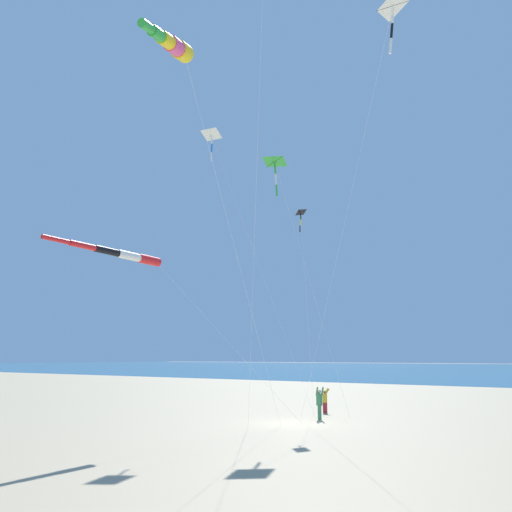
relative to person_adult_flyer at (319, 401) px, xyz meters
name	(u,v)px	position (x,y,z in m)	size (l,w,h in m)	color
ground_plane	(292,423)	(2.56, -0.39, -1.06)	(600.00, 600.00, 0.00)	tan
person_adult_flyer	(319,401)	(0.00, 0.00, 0.00)	(0.70, 0.68, 1.95)	#3D7F51
person_child_green_jacket	(325,399)	(-3.50, -1.47, -0.17)	(0.58, 0.58, 1.63)	#B72833
kite_delta_small_distant	(211,136)	(4.59, -5.14, 17.00)	(4.80, 5.73, 18.50)	white
kite_windsock_magenta_far_left	(123,254)	(12.98, -3.33, 7.46)	(14.56, 4.05, 8.75)	red
kite_windsock_black_fish_shape	(172,45)	(17.93, 4.52, 12.88)	(16.10, 5.68, 14.57)	yellow
kite_delta_red_high_left	(392,7)	(9.16, 9.01, 17.69)	(9.23, 10.70, 19.12)	white
kite_delta_long_streamer_right	(300,214)	(0.25, -0.97, 12.02)	(3.77, 1.52, 13.39)	black
kite_delta_checkered_midright	(275,162)	(3.09, -1.13, 14.75)	(5.83, 2.98, 16.14)	green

